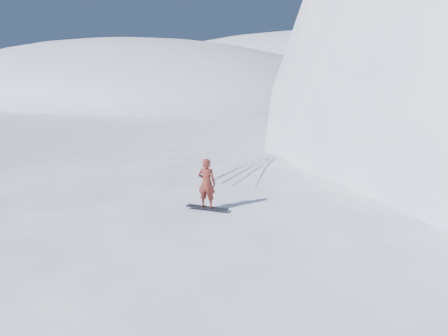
% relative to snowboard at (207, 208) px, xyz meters
% --- Properties ---
extents(ground, '(400.00, 400.00, 0.00)m').
position_rel_snowboard_xyz_m(ground, '(-0.54, 0.40, -2.41)').
color(ground, white).
rests_on(ground, ground).
extents(near_ridge, '(36.00, 28.00, 4.80)m').
position_rel_snowboard_xyz_m(near_ridge, '(0.46, 3.40, -2.41)').
color(near_ridge, white).
rests_on(near_ridge, ground).
extents(far_ridge_a, '(120.00, 70.00, 28.00)m').
position_rel_snowboard_xyz_m(far_ridge_a, '(-70.54, 60.40, -2.41)').
color(far_ridge_a, white).
rests_on(far_ridge_a, ground).
extents(far_ridge_c, '(140.00, 90.00, 36.00)m').
position_rel_snowboard_xyz_m(far_ridge_c, '(-40.54, 110.40, -2.41)').
color(far_ridge_c, white).
rests_on(far_ridge_c, ground).
extents(wind_bumps, '(16.00, 14.40, 1.00)m').
position_rel_snowboard_xyz_m(wind_bumps, '(-1.10, 2.52, -2.41)').
color(wind_bumps, white).
rests_on(wind_bumps, ground).
extents(snowboard, '(1.41, 0.55, 0.02)m').
position_rel_snowboard_xyz_m(snowboard, '(0.00, 0.00, 0.00)').
color(snowboard, black).
rests_on(snowboard, near_ridge).
extents(snowboarder, '(0.65, 0.50, 1.59)m').
position_rel_snowboard_xyz_m(snowboarder, '(0.00, 0.00, 0.81)').
color(snowboarder, maroon).
rests_on(snowboarder, snowboard).
extents(vapor_plume, '(10.68, 8.55, 7.48)m').
position_rel_snowboard_xyz_m(vapor_plume, '(-50.43, 39.25, -2.41)').
color(vapor_plume, white).
rests_on(vapor_plume, ground).
extents(board_tracks, '(2.45, 5.99, 0.04)m').
position_rel_snowboard_xyz_m(board_tracks, '(-1.39, 5.55, 0.01)').
color(board_tracks, silver).
rests_on(board_tracks, ground).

